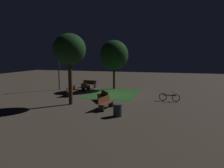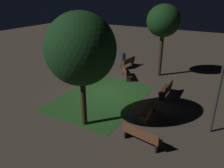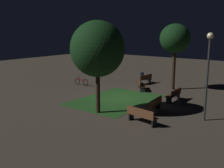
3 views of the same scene
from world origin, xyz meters
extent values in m
plane|color=#473D33|center=(0.00, 0.00, 0.00)|extent=(60.00, 60.00, 0.00)
cube|color=#23511E|center=(-0.67, -0.12, 0.01)|extent=(6.81, 4.87, 0.01)
cube|color=brown|center=(-1.57, -3.60, 0.45)|extent=(1.83, 0.62, 0.06)
cube|color=brown|center=(-1.55, -3.81, 0.68)|extent=(1.80, 0.20, 0.40)
cube|color=black|center=(-2.37, -3.67, 0.21)|extent=(0.11, 0.39, 0.42)
cube|color=black|center=(-0.77, -3.54, 0.21)|extent=(0.11, 0.39, 0.42)
cube|color=#422314|center=(1.57, -3.60, 0.45)|extent=(1.82, 0.54, 0.06)
cube|color=#422314|center=(1.58, -3.81, 0.68)|extent=(1.80, 0.12, 0.40)
cube|color=#2D2D33|center=(0.77, -3.63, 0.21)|extent=(0.09, 0.39, 0.42)
cube|color=#2D2D33|center=(2.37, -3.57, 0.21)|extent=(0.09, 0.39, 0.42)
cube|color=brown|center=(-3.78, -4.15, 0.45)|extent=(0.75, 1.85, 0.06)
cube|color=brown|center=(-3.99, -4.12, 0.68)|extent=(0.33, 1.79, 0.40)
cube|color=black|center=(-3.66, -3.36, 0.21)|extent=(0.39, 0.14, 0.42)
cube|color=black|center=(-3.90, -4.94, 0.21)|extent=(0.39, 0.14, 0.42)
cube|color=brown|center=(5.80, 1.20, 0.45)|extent=(1.85, 0.70, 0.06)
cube|color=brown|center=(5.77, 0.99, 0.68)|extent=(1.79, 0.28, 0.40)
cube|color=#2D2D33|center=(5.01, 1.29, 0.21)|extent=(0.13, 0.39, 0.42)
cube|color=#2D2D33|center=(6.59, 1.10, 0.21)|extent=(0.13, 0.39, 0.42)
cube|color=brown|center=(3.20, -0.03, 0.45)|extent=(1.74, 1.44, 0.06)
cube|color=brown|center=(3.08, 0.14, 0.68)|extent=(1.49, 1.10, 0.40)
cube|color=#2D2D33|center=(3.85, 0.44, 0.21)|extent=(0.29, 0.36, 0.42)
cube|color=#2D2D33|center=(2.55, -0.50, 0.21)|extent=(0.29, 0.36, 0.42)
cylinder|color=#38281C|center=(5.11, -2.01, 1.82)|extent=(0.31, 0.31, 3.64)
ellipsoid|color=#143816|center=(5.11, -2.01, 4.34)|extent=(2.52, 2.52, 2.42)
cylinder|color=#2D2116|center=(-3.73, -1.00, 1.51)|extent=(0.26, 0.26, 3.03)
ellipsoid|color=#143816|center=(-3.73, -1.00, 3.92)|extent=(3.23, 3.23, 3.33)
cylinder|color=#333338|center=(-1.27, -6.72, 2.28)|extent=(0.12, 0.12, 4.55)
cylinder|color=#2D3842|center=(7.40, 2.48, 0.39)|extent=(0.57, 0.57, 0.79)
torus|color=black|center=(1.61, 4.91, 0.33)|extent=(0.10, 0.66, 0.66)
torus|color=black|center=(1.68, 5.99, 0.33)|extent=(0.10, 0.66, 0.66)
cube|color=maroon|center=(1.64, 5.45, 0.51)|extent=(0.11, 1.08, 0.08)
cylinder|color=maroon|center=(1.66, 5.72, 0.73)|extent=(0.03, 0.03, 0.40)
camera|label=1|loc=(20.65, 6.09, 3.86)|focal=35.43mm
camera|label=2|loc=(-11.35, -6.93, 6.23)|focal=34.84mm
camera|label=3|loc=(-15.70, -10.94, 4.99)|focal=42.07mm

